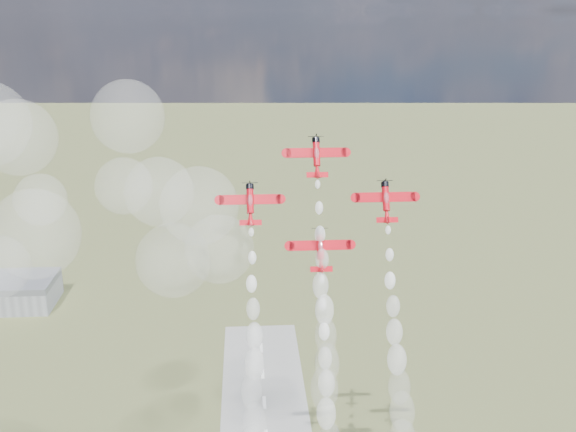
# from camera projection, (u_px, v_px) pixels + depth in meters

# --- Properties ---
(hangar) EXTENTS (50.00, 28.00, 13.00)m
(hangar) POSITION_uv_depth(u_px,v_px,m) (0.00, 292.00, 312.87)
(hangar) COLOR gray
(hangar) RESTS_ON ground
(plane_lead) EXTENTS (11.99, 6.30, 7.83)m
(plane_lead) POSITION_uv_depth(u_px,v_px,m) (317.00, 156.00, 134.09)
(plane_lead) COLOR red
(plane_lead) RESTS_ON ground
(plane_left) EXTENTS (11.99, 6.30, 7.83)m
(plane_left) POSITION_uv_depth(u_px,v_px,m) (250.00, 203.00, 131.33)
(plane_left) COLOR red
(plane_left) RESTS_ON ground
(plane_right) EXTENTS (11.99, 6.30, 7.83)m
(plane_right) POSITION_uv_depth(u_px,v_px,m) (386.00, 201.00, 133.01)
(plane_right) COLOR red
(plane_right) RESTS_ON ground
(plane_slot) EXTENTS (11.99, 6.30, 7.83)m
(plane_slot) POSITION_uv_depth(u_px,v_px,m) (320.00, 249.00, 130.25)
(plane_slot) COLOR red
(plane_slot) RESTS_ON ground
(smoke_trail_lead) EXTENTS (5.69, 22.26, 37.32)m
(smoke_trail_lead) POSITION_uv_depth(u_px,v_px,m) (325.00, 346.00, 126.45)
(smoke_trail_lead) COLOR white
(smoke_trail_lead) RESTS_ON plane_lead
(smoke_trail_left) EXTENTS (5.33, 22.15, 37.99)m
(smoke_trail_left) POSITION_uv_depth(u_px,v_px,m) (253.00, 402.00, 123.71)
(smoke_trail_left) COLOR white
(smoke_trail_left) RESTS_ON plane_left
(smoke_trail_right) EXTENTS (5.14, 21.75, 38.27)m
(smoke_trail_right) POSITION_uv_depth(u_px,v_px,m) (400.00, 396.00, 125.63)
(smoke_trail_right) COLOR white
(smoke_trail_right) RESTS_ON plane_right
(drifted_smoke_cloud) EXTENTS (65.17, 29.16, 50.40)m
(drifted_smoke_cloud) POSITION_uv_depth(u_px,v_px,m) (100.00, 197.00, 147.64)
(drifted_smoke_cloud) COLOR white
(drifted_smoke_cloud) RESTS_ON ground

